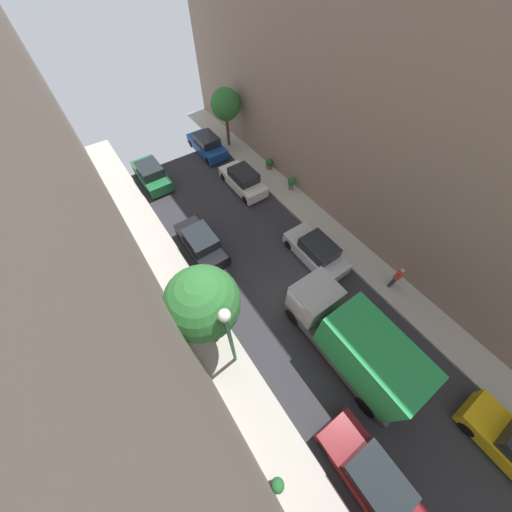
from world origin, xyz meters
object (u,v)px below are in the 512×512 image
Objects in this scene: parked_car_right_2 at (243,180)px; lamp_post at (229,334)px; parked_car_left_3 at (151,174)px; parked_car_right_1 at (316,252)px; street_tree_1 at (225,105)px; parked_car_left_2 at (201,243)px; potted_plant_4 at (292,183)px; potted_plant_2 at (269,164)px; parked_car_right_3 at (207,145)px; potted_plant_1 at (277,485)px; delivery_truck at (354,342)px; street_tree_2 at (203,303)px; parked_car_left_1 at (371,476)px; pedestrian at (397,277)px.

parked_car_right_2 is 13.13m from lamp_post.
parked_car_left_3 and parked_car_right_2 have the same top height.
street_tree_1 is at bearing 81.49° from parked_car_right_1.
parked_car_left_2 is 11.94m from street_tree_1.
parked_car_right_2 is at bearing 140.70° from potted_plant_4.
parked_car_right_3 is at bearing 120.46° from potted_plant_2.
parked_car_right_1 is 11.08m from potted_plant_1.
parked_car_right_1 is at bearing -66.93° from parked_car_left_3.
parked_car_left_3 is 7.08m from parked_car_right_2.
potted_plant_2 is at bearing 71.51° from parked_car_right_1.
potted_plant_2 is at bearing -59.54° from parked_car_right_3.
street_tree_2 is at bearing 139.20° from delivery_truck.
parked_car_left_1 is 1.00× the size of parked_car_left_3.
parked_car_right_1 reaches higher than potted_plant_4.
pedestrian is at bearing -48.27° from parked_car_left_2.
parked_car_left_1 is 4.83m from delivery_truck.
potted_plant_2 is (0.90, -4.77, -2.94)m from street_tree_1.
pedestrian is (7.65, -16.66, 0.35)m from parked_car_left_3.
delivery_truck is (2.70, -9.70, 1.07)m from parked_car_left_2.
parked_car_left_2 reaches higher than potted_plant_4.
parked_car_left_1 reaches higher than potted_plant_1.
parked_car_right_3 is at bearing 59.34° from parked_car_left_2.
parked_car_left_1 reaches higher than potted_plant_2.
delivery_truck is at bearing -98.17° from parked_car_right_3.
parked_car_right_2 is 2.99m from potted_plant_2.
parked_car_left_2 is at bearing 74.65° from lamp_post.
potted_plant_4 is at bearing -39.97° from parked_car_left_3.
parked_car_right_2 is at bearing 90.00° from parked_car_right_1.
lamp_post reaches higher than street_tree_2.
parked_car_right_3 is at bearing 109.57° from potted_plant_4.
parked_car_right_3 is at bearing 81.83° from delivery_truck.
delivery_truck is 19.29m from street_tree_1.
potted_plant_1 is at bearing -125.60° from potted_plant_2.
parked_car_right_3 is 4.36× the size of potted_plant_4.
potted_plant_4 is at bearing -70.43° from parked_car_right_3.
street_tree_1 reaches higher than pedestrian.
parked_car_left_2 is at bearing -171.65° from potted_plant_4.
parked_car_left_2 is 6.44m from parked_car_right_2.
lamp_post is (-9.32, -15.84, 0.40)m from street_tree_1.
potted_plant_1 is (-8.46, -20.85, -0.05)m from parked_car_right_3.
potted_plant_1 is at bearing -112.07° from parked_car_right_3.
parked_car_right_1 is at bearing -90.00° from parked_car_right_3.
street_tree_2 is 7.32m from potted_plant_1.
pedestrian is 0.30× the size of lamp_post.
parked_car_right_2 is 12.29m from pedestrian.
parked_car_left_3 is 1.00× the size of parked_car_right_1.
parked_car_left_1 is 2.44× the size of pedestrian.
parked_car_right_2 is at bearing -90.00° from parked_car_right_3.
parked_car_left_3 is (0.00, 21.65, 0.00)m from parked_car_left_1.
street_tree_1 is at bearing 56.40° from street_tree_2.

